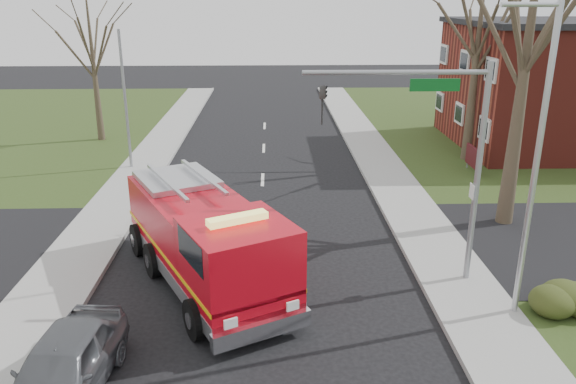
{
  "coord_description": "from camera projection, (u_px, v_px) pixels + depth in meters",
  "views": [
    {
      "loc": [
        0.42,
        -14.05,
        8.49
      ],
      "look_at": [
        1.01,
        4.47,
        2.0
      ],
      "focal_mm": 35.0,
      "sensor_mm": 36.0,
      "label": 1
    }
  ],
  "objects": [
    {
      "name": "ground",
      "position": [
        258.0,
        310.0,
        16.04
      ],
      "size": [
        120.0,
        120.0,
        0.0
      ],
      "primitive_type": "plane",
      "color": "black",
      "rests_on": "ground"
    },
    {
      "name": "sidewalk_right",
      "position": [
        472.0,
        304.0,
        16.2
      ],
      "size": [
        2.4,
        80.0,
        0.15
      ],
      "primitive_type": "cube",
      "color": "gray",
      "rests_on": "ground"
    },
    {
      "name": "sidewalk_left",
      "position": [
        38.0,
        311.0,
        15.83
      ],
      "size": [
        2.4,
        80.0,
        0.15
      ],
      "primitive_type": "cube",
      "color": "gray",
      "rests_on": "ground"
    },
    {
      "name": "health_center_sign",
      "position": [
        474.0,
        158.0,
        27.85
      ],
      "size": [
        0.12,
        2.0,
        1.4
      ],
      "color": "#481017",
      "rests_on": "ground"
    },
    {
      "name": "bare_tree_near",
      "position": [
        530.0,
        28.0,
        19.53
      ],
      "size": [
        6.0,
        6.0,
        12.0
      ],
      "color": "#3A2F22",
      "rests_on": "ground"
    },
    {
      "name": "bare_tree_far",
      "position": [
        479.0,
        38.0,
        28.37
      ],
      "size": [
        5.25,
        5.25,
        10.5
      ],
      "color": "#3A2F22",
      "rests_on": "ground"
    },
    {
      "name": "bare_tree_left",
      "position": [
        92.0,
        49.0,
        32.77
      ],
      "size": [
        4.5,
        4.5,
        9.0
      ],
      "color": "#3A2F22",
      "rests_on": "ground"
    },
    {
      "name": "traffic_signal_mast",
      "position": [
        438.0,
        136.0,
        16.06
      ],
      "size": [
        5.29,
        0.18,
        6.8
      ],
      "color": "gray",
      "rests_on": "ground"
    },
    {
      "name": "streetlight_pole",
      "position": [
        535.0,
        159.0,
        14.28
      ],
      "size": [
        1.48,
        0.16,
        8.4
      ],
      "color": "#B7BABF",
      "rests_on": "ground"
    },
    {
      "name": "utility_pole_far",
      "position": [
        125.0,
        102.0,
        27.89
      ],
      "size": [
        0.14,
        0.14,
        7.0
      ],
      "primitive_type": "cylinder",
      "color": "gray",
      "rests_on": "ground"
    },
    {
      "name": "fire_engine",
      "position": [
        206.0,
        242.0,
        16.99
      ],
      "size": [
        5.92,
        8.22,
        3.17
      ],
      "rotation": [
        0.0,
        0.0,
        0.47
      ],
      "color": "#B90815",
      "rests_on": "ground"
    },
    {
      "name": "parked_car_maroon",
      "position": [
        64.0,
        368.0,
        12.35
      ],
      "size": [
        2.16,
        4.53,
        1.5
      ],
      "primitive_type": "imported",
      "rotation": [
        0.0,
        0.0,
        -0.09
      ],
      "color": "#54575B",
      "rests_on": "ground"
    }
  ]
}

